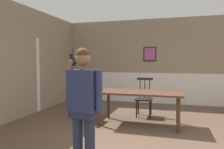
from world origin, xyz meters
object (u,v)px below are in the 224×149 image
Objects in this scene: chair_near_window at (85,101)px; chair_by_doorway at (144,98)px; person_figure at (84,100)px; dining_table at (139,95)px.

chair_by_doorway reaches higher than chair_near_window.
chair_by_doorway is 0.62× the size of person_figure.
dining_table is at bearing -89.19° from person_figure.
chair_near_window reaches higher than dining_table.
chair_by_doorway is (-0.00, 0.82, -0.20)m from dining_table.
chair_by_doorway reaches higher than dining_table.
chair_near_window is at bearing -179.99° from dining_table.
person_figure reaches higher than chair_by_doorway.
dining_table is 1.16× the size of person_figure.
dining_table is at bearing 88.60° from chair_by_doorway.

